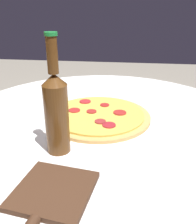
% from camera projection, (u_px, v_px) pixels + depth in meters
% --- Properties ---
extents(table, '(1.03, 1.03, 0.70)m').
position_uv_depth(table, '(103.00, 161.00, 0.93)').
color(table, white).
rests_on(table, ground_plane).
extents(pizza, '(0.35, 0.35, 0.02)m').
position_uv_depth(pizza, '(98.00, 115.00, 0.84)').
color(pizza, tan).
rests_on(pizza, table).
extents(beer_bottle, '(0.06, 0.06, 0.30)m').
position_uv_depth(beer_bottle, '(56.00, 110.00, 0.61)').
color(beer_bottle, '#563314').
rests_on(beer_bottle, table).
extents(pizza_paddle, '(0.32, 0.17, 0.02)m').
position_uv_depth(pizza_paddle, '(46.00, 202.00, 0.48)').
color(pizza_paddle, '#422819').
rests_on(pizza_paddle, table).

